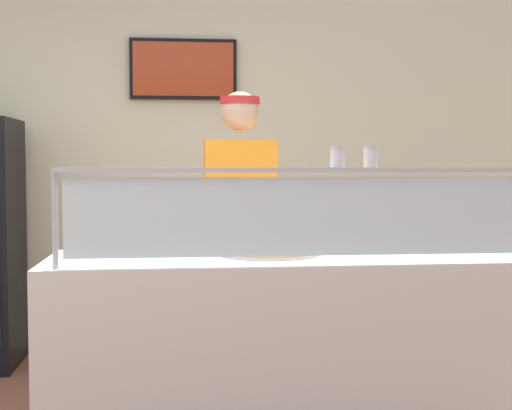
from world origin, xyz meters
TOP-DOWN VIEW (x-y plane):
  - shop_rear_unit at (1.09, 2.54)m, footprint 6.59×0.13m
  - serving_counter at (1.10, 0.36)m, footprint 2.19×0.72m
  - sneeze_guard at (1.10, 0.06)m, footprint 2.01×0.06m
  - pizza_tray at (1.01, 0.44)m, footprint 0.49×0.49m
  - pizza_server at (0.98, 0.42)m, footprint 0.14×0.29m
  - parmesan_shaker at (1.25, 0.06)m, footprint 0.06×0.06m
  - pepper_flake_shaker at (1.39, 0.06)m, footprint 0.06×0.06m
  - worker_figure at (0.92, 0.97)m, footprint 0.41×0.50m
  - prep_shelf at (2.98, 2.05)m, footprint 0.70×0.55m
  - pizza_box_stack at (2.98, 2.05)m, footprint 0.51×0.51m

SIDE VIEW (x-z plane):
  - prep_shelf at x=2.98m, z-range 0.00..0.88m
  - serving_counter at x=1.10m, z-range 0.00..0.95m
  - pizza_box_stack at x=2.98m, z-range 0.88..1.02m
  - pizza_tray at x=1.01m, z-range 0.95..0.99m
  - pizza_server at x=0.98m, z-range 0.99..0.99m
  - worker_figure at x=0.92m, z-range 0.13..1.89m
  - sneeze_guard at x=1.10m, z-range 1.01..1.42m
  - shop_rear_unit at x=1.09m, z-range 0.01..2.71m
  - parmesan_shaker at x=1.25m, z-range 1.35..1.44m
  - pepper_flake_shaker at x=1.39m, z-range 1.35..1.44m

